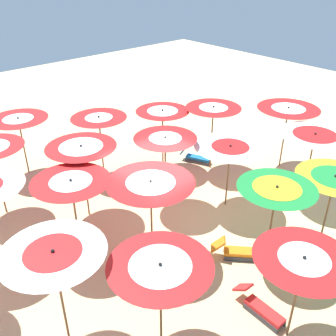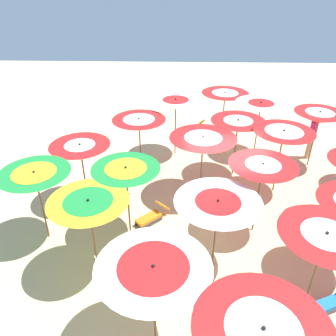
# 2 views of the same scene
# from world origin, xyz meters

# --- Properties ---
(ground) EXTENTS (40.51, 40.51, 0.04)m
(ground) POSITION_xyz_m (0.00, 0.00, -0.02)
(ground) COLOR beige
(beach_umbrella_0) EXTENTS (2.12, 2.12, 2.22)m
(beach_umbrella_0) POSITION_xyz_m (5.78, -0.63, 1.98)
(beach_umbrella_0) COLOR brown
(beach_umbrella_0) RESTS_ON ground
(beach_umbrella_1) EXTENTS (1.99, 1.99, 2.51)m
(beach_umbrella_1) POSITION_xyz_m (4.01, 1.58, 2.25)
(beach_umbrella_1) COLOR brown
(beach_umbrella_1) RESTS_ON ground
(beach_umbrella_2) EXTENTS (2.01, 2.01, 2.24)m
(beach_umbrella_2) POSITION_xyz_m (2.59, 2.92, 1.99)
(beach_umbrella_2) COLOR brown
(beach_umbrella_2) RESTS_ON ground
(beach_umbrella_3) EXTENTS (1.95, 1.95, 2.24)m
(beach_umbrella_3) POSITION_xyz_m (0.45, 4.59, 1.96)
(beach_umbrella_3) COLOR brown
(beach_umbrella_3) RESTS_ON ground
(beach_umbrella_4) EXTENTS (1.97, 1.97, 2.34)m
(beach_umbrella_4) POSITION_xyz_m (-1.41, 5.34, 2.12)
(beach_umbrella_4) COLOR brown
(beach_umbrella_4) RESTS_ON ground
(beach_umbrella_5) EXTENTS (2.08, 2.08, 2.36)m
(beach_umbrella_5) POSITION_xyz_m (4.15, -1.88, 2.14)
(beach_umbrella_5) COLOR brown
(beach_umbrella_5) RESTS_ON ground
(beach_umbrella_6) EXTENTS (2.00, 2.00, 2.32)m
(beach_umbrella_6) POSITION_xyz_m (2.39, -0.71, 2.07)
(beach_umbrella_6) COLOR brown
(beach_umbrella_6) RESTS_ON ground
(beach_umbrella_7) EXTENTS (2.22, 2.22, 2.32)m
(beach_umbrella_7) POSITION_xyz_m (0.94, 0.64, 2.07)
(beach_umbrella_7) COLOR brown
(beach_umbrella_7) RESTS_ON ground
(beach_umbrella_8) EXTENTS (1.92, 1.92, 2.35)m
(beach_umbrella_8) POSITION_xyz_m (-1.12, 2.89, 2.12)
(beach_umbrella_8) COLOR brown
(beach_umbrella_8) RESTS_ON ground
(beach_umbrella_9) EXTENTS (1.97, 1.97, 2.35)m
(beach_umbrella_9) POSITION_xyz_m (-2.64, 3.57, 2.12)
(beach_umbrella_9) COLOR brown
(beach_umbrella_9) RESTS_ON ground
(beach_umbrella_10) EXTENTS (1.91, 1.91, 2.36)m
(beach_umbrella_10) POSITION_xyz_m (3.19, -3.90, 2.09)
(beach_umbrella_10) COLOR brown
(beach_umbrella_10) RESTS_ON ground
(beach_umbrella_11) EXTENTS (2.04, 2.04, 2.43)m
(beach_umbrella_11) POSITION_xyz_m (1.29, -2.05, 2.18)
(beach_umbrella_11) COLOR brown
(beach_umbrella_11) RESTS_ON ground
(beach_umbrella_12) EXTENTS (1.92, 1.92, 2.41)m
(beach_umbrella_12) POSITION_xyz_m (-0.90, -0.90, 2.16)
(beach_umbrella_12) COLOR brown
(beach_umbrella_12) RESTS_ON ground
(beach_umbrella_13) EXTENTS (2.20, 2.20, 2.17)m
(beach_umbrella_13) POSITION_xyz_m (-2.31, 0.46, 1.95)
(beach_umbrella_13) COLOR brown
(beach_umbrella_13) RESTS_ON ground
(beach_umbrella_14) EXTENTS (2.23, 2.23, 2.35)m
(beach_umbrella_14) POSITION_xyz_m (-4.62, 1.89, 2.13)
(beach_umbrella_14) COLOR brown
(beach_umbrella_14) RESTS_ON ground
(beach_umbrella_18) EXTENTS (1.98, 1.98, 2.48)m
(beach_umbrella_18) POSITION_xyz_m (-3.77, -1.58, 2.23)
(beach_umbrella_18) COLOR brown
(beach_umbrella_18) RESTS_ON ground
(lounger_0) EXTENTS (0.76, 1.24, 0.63)m
(lounger_0) POSITION_xyz_m (-3.67, -2.24, 0.20)
(lounger_0) COLOR #333338
(lounger_0) RESTS_ON ground
(lounger_1) EXTENTS (0.37, 1.34, 0.56)m
(lounger_1) POSITION_xyz_m (0.43, 3.87, 0.20)
(lounger_1) COLOR #333338
(lounger_1) RESTS_ON ground
(lounger_2) EXTENTS (1.08, 1.12, 0.59)m
(lounger_2) POSITION_xyz_m (-0.61, 2.28, 0.21)
(lounger_2) COLOR #333338
(lounger_2) RESTS_ON ground
(lounger_3) EXTENTS (1.02, 1.08, 0.59)m
(lounger_3) POSITION_xyz_m (6.11, 0.01, 0.20)
(lounger_3) COLOR silver
(lounger_3) RESTS_ON ground
(beachgoer_0) EXTENTS (0.30, 0.30, 1.87)m
(beachgoer_0) POSITION_xyz_m (3.80, -4.08, 0.99)
(beachgoer_0) COLOR #D8A87F
(beachgoer_0) RESTS_ON ground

